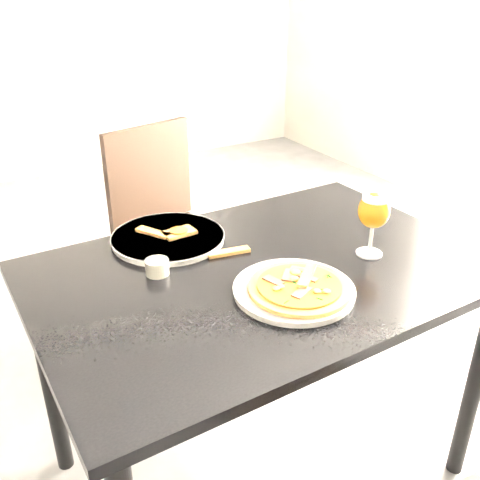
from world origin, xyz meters
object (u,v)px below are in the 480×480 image
dining_table (263,296)px  pizza (299,287)px  chair_far (171,229)px  beer_glass (374,211)px

dining_table → pizza: pizza is taller
chair_far → beer_glass: 1.02m
chair_far → beer_glass: size_ratio=4.99×
pizza → beer_glass: size_ratio=1.36×
dining_table → pizza: 0.20m
beer_glass → dining_table: bearing=164.5°
dining_table → chair_far: 0.86m
dining_table → beer_glass: bearing=-17.4°
pizza → beer_glass: (0.29, 0.08, 0.11)m
beer_glass → pizza: bearing=-165.1°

